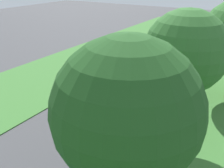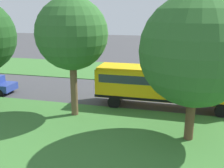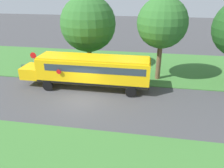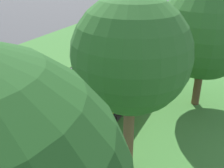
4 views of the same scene
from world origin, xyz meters
TOP-DOWN VIEW (x-y plane):
  - ground_plane at (0.00, 0.00)m, footprint 120.00×120.00m
  - grass_verge at (-10.00, 0.00)m, footprint 12.00×80.00m
  - school_bus at (-2.75, 0.21)m, footprint 2.85×12.42m
  - oak_tree_beside_bus at (-8.00, -1.40)m, footprint 6.17×6.17m
  - oak_tree_roadside_mid at (-5.99, 6.70)m, footprint 4.91×4.91m
  - stop_sign at (-4.60, -6.55)m, footprint 0.08×0.68m
  - trash_bin at (-5.55, -8.52)m, footprint 0.56×0.56m

SIDE VIEW (x-z plane):
  - ground_plane at x=0.00m, z-range 0.00..0.00m
  - grass_verge at x=-10.00m, z-range 0.00..0.08m
  - trash_bin at x=-5.55m, z-range 0.00..0.90m
  - stop_sign at x=-4.60m, z-range 0.37..3.11m
  - school_bus at x=-2.75m, z-range 0.34..3.50m
  - oak_tree_beside_bus at x=-8.00m, z-range 1.14..9.51m
  - oak_tree_roadside_mid at x=-5.99m, z-range 1.73..10.07m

